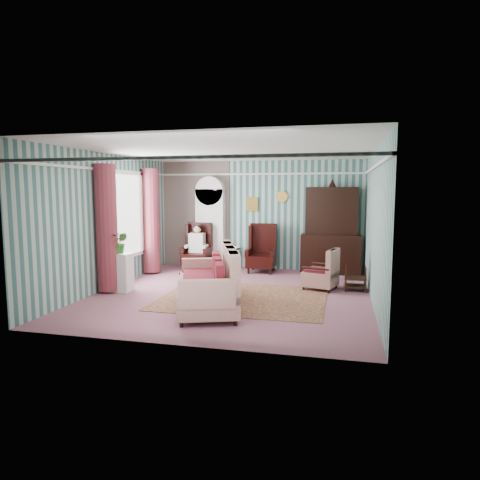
% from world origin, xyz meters
% --- Properties ---
extents(floor, '(6.00, 6.00, 0.00)m').
position_xyz_m(floor, '(0.00, 0.00, 0.00)').
color(floor, '#874E5F').
rests_on(floor, ground).
extents(room_shell, '(5.53, 6.02, 2.91)m').
position_xyz_m(room_shell, '(-0.62, 0.18, 2.01)').
color(room_shell, '#36625E').
rests_on(room_shell, ground).
extents(bookcase, '(0.80, 0.28, 2.24)m').
position_xyz_m(bookcase, '(-1.35, 2.84, 1.12)').
color(bookcase, silver).
rests_on(bookcase, floor).
extents(dresser_hutch, '(1.50, 0.56, 2.36)m').
position_xyz_m(dresser_hutch, '(1.90, 2.72, 1.18)').
color(dresser_hutch, black).
rests_on(dresser_hutch, floor).
extents(wingback_left, '(0.76, 0.80, 1.25)m').
position_xyz_m(wingback_left, '(-1.60, 2.45, 0.62)').
color(wingback_left, black).
rests_on(wingback_left, floor).
extents(wingback_right, '(0.76, 0.80, 1.25)m').
position_xyz_m(wingback_right, '(0.15, 2.45, 0.62)').
color(wingback_right, black).
rests_on(wingback_right, floor).
extents(seated_woman, '(0.44, 0.40, 1.18)m').
position_xyz_m(seated_woman, '(-1.60, 2.45, 0.59)').
color(seated_woman, beige).
rests_on(seated_woman, floor).
extents(round_side_table, '(0.50, 0.50, 0.60)m').
position_xyz_m(round_side_table, '(-0.70, 2.60, 0.30)').
color(round_side_table, black).
rests_on(round_side_table, floor).
extents(nest_table, '(0.45, 0.38, 0.54)m').
position_xyz_m(nest_table, '(2.47, 0.90, 0.27)').
color(nest_table, black).
rests_on(nest_table, floor).
extents(plant_stand, '(0.55, 0.35, 0.80)m').
position_xyz_m(plant_stand, '(-2.40, -0.30, 0.40)').
color(plant_stand, silver).
rests_on(plant_stand, floor).
extents(rug, '(3.20, 2.60, 0.01)m').
position_xyz_m(rug, '(0.30, -0.30, 0.01)').
color(rug, '#471D17').
rests_on(rug, floor).
extents(sofa, '(1.59, 2.43, 1.03)m').
position_xyz_m(sofa, '(-0.17, -1.17, 0.51)').
color(sofa, '#B6AC8D').
rests_on(sofa, floor).
extents(floral_armchair, '(0.98, 0.92, 1.06)m').
position_xyz_m(floral_armchair, '(1.73, 0.86, 0.53)').
color(floral_armchair, '#C5B198').
rests_on(floral_armchair, floor).
extents(coffee_table, '(1.03, 0.76, 0.43)m').
position_xyz_m(coffee_table, '(-0.71, 0.20, 0.21)').
color(coffee_table, black).
rests_on(coffee_table, floor).
extents(potted_plant_a, '(0.49, 0.46, 0.44)m').
position_xyz_m(potted_plant_a, '(-2.39, -0.40, 1.02)').
color(potted_plant_a, '#194716').
rests_on(potted_plant_a, plant_stand).
extents(potted_plant_b, '(0.29, 0.26, 0.43)m').
position_xyz_m(potted_plant_b, '(-2.37, -0.18, 1.02)').
color(potted_plant_b, '#1B5821').
rests_on(potted_plant_b, plant_stand).
extents(potted_plant_c, '(0.31, 0.31, 0.43)m').
position_xyz_m(potted_plant_c, '(-2.52, -0.18, 1.01)').
color(potted_plant_c, '#2B591C').
rests_on(potted_plant_c, plant_stand).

